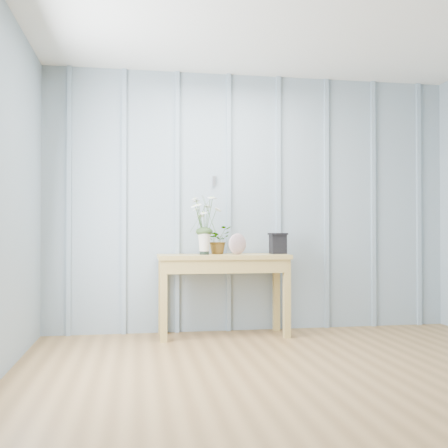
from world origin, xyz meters
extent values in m
plane|color=brown|center=(0.00, 0.00, 0.00)|extent=(4.50, 4.50, 0.00)
cube|color=#8FA1AD|center=(0.00, 2.25, 1.25)|extent=(4.00, 0.01, 2.50)
cube|color=#B6B6BB|center=(-0.39, 2.23, 1.45)|extent=(0.03, 0.01, 0.10)
cube|color=#89A0AF|center=(-1.75, 2.23, 1.25)|extent=(0.04, 0.03, 2.50)
cube|color=#89A0AF|center=(-1.25, 2.23, 1.25)|extent=(0.04, 0.03, 2.50)
cube|color=#89A0AF|center=(-0.75, 2.23, 1.25)|extent=(0.04, 0.03, 2.50)
cube|color=#89A0AF|center=(-0.25, 2.23, 1.25)|extent=(0.04, 0.03, 2.50)
cube|color=#89A0AF|center=(0.25, 2.23, 1.25)|extent=(0.04, 0.03, 2.50)
cube|color=#89A0AF|center=(0.75, 2.23, 1.25)|extent=(0.04, 0.03, 2.50)
cube|color=#89A0AF|center=(1.25, 2.23, 1.25)|extent=(0.04, 0.03, 2.50)
cube|color=#89A0AF|center=(1.75, 2.23, 1.25)|extent=(0.04, 0.03, 2.50)
cube|color=#AC8D47|center=(-0.34, 1.99, 0.73)|extent=(1.20, 0.45, 0.04)
cube|color=#AC8D47|center=(-0.34, 1.99, 0.65)|extent=(1.13, 0.42, 0.12)
cube|color=#AC8D47|center=(-0.90, 1.81, 0.35)|extent=(0.06, 0.06, 0.71)
cube|color=#AC8D47|center=(0.21, 1.81, 0.35)|extent=(0.06, 0.06, 0.71)
cube|color=#AC8D47|center=(-0.90, 2.17, 0.35)|extent=(0.06, 0.06, 0.71)
cube|color=#AC8D47|center=(0.21, 2.17, 0.35)|extent=(0.06, 0.06, 0.71)
cylinder|color=black|center=(-0.52, 1.97, 0.78)|extent=(0.09, 0.09, 0.05)
cone|color=beige|center=(-0.52, 1.97, 0.86)|extent=(0.13, 0.13, 0.20)
ellipsoid|color=#243C1B|center=(-0.52, 1.97, 0.96)|extent=(0.16, 0.13, 0.08)
imported|color=#243C1B|center=(-0.37, 2.11, 0.88)|extent=(0.31, 0.30, 0.26)
ellipsoid|color=#874D62|center=(-0.22, 1.95, 0.85)|extent=(0.20, 0.13, 0.19)
cube|color=black|center=(0.19, 2.02, 0.84)|extent=(0.15, 0.12, 0.18)
cube|color=black|center=(0.19, 2.02, 0.94)|extent=(0.17, 0.14, 0.02)
camera|label=1|loc=(-1.13, -2.77, 0.96)|focal=42.00mm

